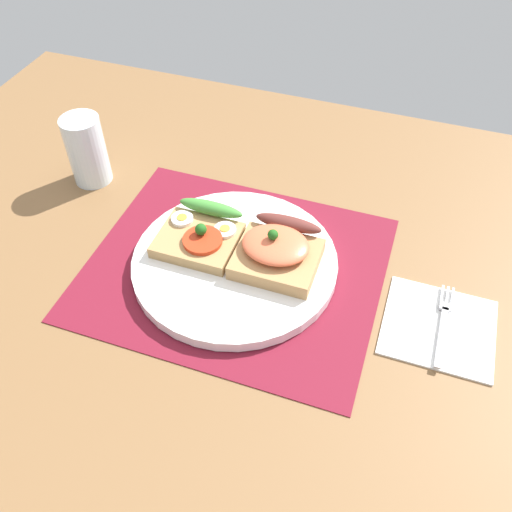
{
  "coord_description": "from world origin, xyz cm",
  "views": [
    {
      "loc": [
        19.01,
        -46.25,
        55.44
      ],
      "look_at": [
        3.0,
        0.0,
        3.37
      ],
      "focal_mm": 38.62,
      "sensor_mm": 36.0,
      "label": 1
    }
  ],
  "objects": [
    {
      "name": "sandwich_salmon",
      "position": [
        5.46,
        1.46,
        3.8
      ],
      "size": [
        10.75,
        10.69,
        5.39
      ],
      "color": "tan",
      "rests_on": "plate"
    },
    {
      "name": "fork",
      "position": [
        27.58,
        -0.67,
        0.76
      ],
      "size": [
        1.62,
        12.8,
        0.32
      ],
      "color": "#B7B7BC",
      "rests_on": "napkin"
    },
    {
      "name": "napkin",
      "position": [
        27.2,
        -1.1,
        0.3
      ],
      "size": [
        13.41,
        12.65,
        0.6
      ],
      "primitive_type": "cube",
      "color": "white",
      "rests_on": "ground_plane"
    },
    {
      "name": "drinking_glass",
      "position": [
        -27.99,
        10.6,
        5.47
      ],
      "size": [
        5.87,
        5.87,
        10.94
      ],
      "primitive_type": "cylinder",
      "color": "silver",
      "rests_on": "ground_plane"
    },
    {
      "name": "ground_plane",
      "position": [
        0.0,
        0.0,
        -1.6
      ],
      "size": [
        120.0,
        90.0,
        3.2
      ],
      "primitive_type": "cube",
      "color": "brown"
    },
    {
      "name": "sandwich_egg_tomato",
      "position": [
        -5.5,
        1.63,
        3.16
      ],
      "size": [
        10.62,
        10.43,
        3.86
      ],
      "color": "#AC8551",
      "rests_on": "plate"
    },
    {
      "name": "placemat",
      "position": [
        0.0,
        0.0,
        0.15
      ],
      "size": [
        39.04,
        32.9,
        0.3
      ],
      "primitive_type": "cube",
      "color": "maroon",
      "rests_on": "ground_plane"
    },
    {
      "name": "plate",
      "position": [
        0.0,
        0.0,
        1.09
      ],
      "size": [
        27.46,
        27.46,
        1.57
      ],
      "primitive_type": "cylinder",
      "color": "white",
      "rests_on": "placemat"
    }
  ]
}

